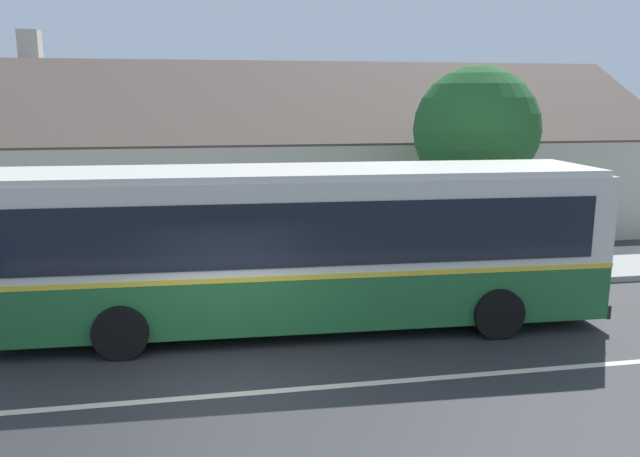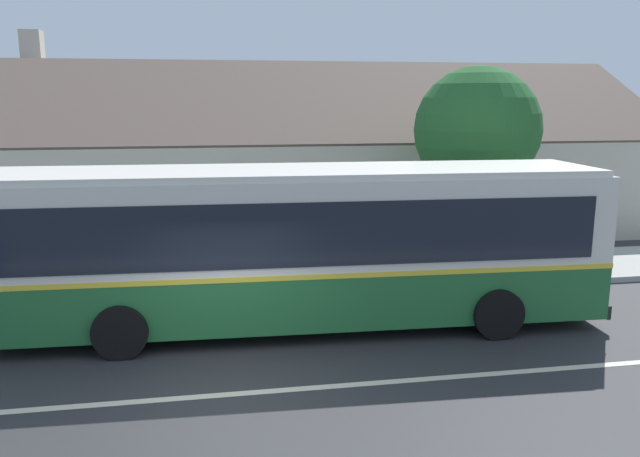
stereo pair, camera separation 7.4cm
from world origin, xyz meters
TOP-DOWN VIEW (x-y plane):
  - ground_plane at (0.00, 0.00)m, footprint 300.00×300.00m
  - sidewalk_far at (0.00, 6.00)m, footprint 60.00×3.00m
  - lane_divider_stripe at (0.00, 0.00)m, footprint 60.00×0.16m
  - community_building at (1.19, 14.26)m, footprint 28.08×10.89m
  - transit_bus at (1.53, 2.90)m, footprint 12.33×3.07m
  - bench_down_street at (-2.27, 6.03)m, footprint 1.50×0.51m
  - street_tree_primary at (6.82, 6.75)m, footprint 3.37×3.37m

SIDE VIEW (x-z plane):
  - ground_plane at x=0.00m, z-range 0.00..0.00m
  - lane_divider_stripe at x=0.00m, z-range 0.00..0.01m
  - sidewalk_far at x=0.00m, z-range 0.00..0.15m
  - bench_down_street at x=-2.27m, z-range 0.09..1.03m
  - transit_bus at x=1.53m, z-range 0.12..3.37m
  - community_building at x=1.19m, z-range -1.73..5.28m
  - street_tree_primary at x=6.82m, z-range 0.92..6.39m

